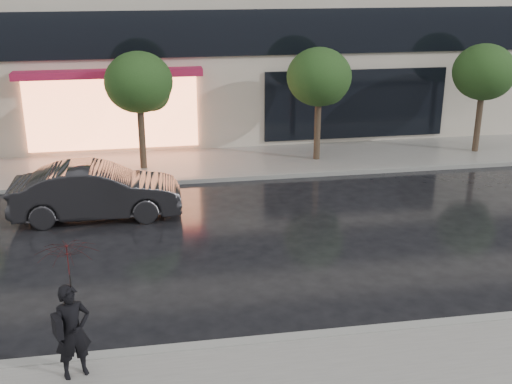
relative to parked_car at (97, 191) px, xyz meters
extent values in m
plane|color=black|center=(4.27, -6.00, -0.75)|extent=(120.00, 120.00, 0.00)
cube|color=slate|center=(4.27, 4.25, -0.69)|extent=(60.00, 3.50, 0.12)
cube|color=gray|center=(4.27, -7.00, -0.68)|extent=(60.00, 0.25, 0.14)
cube|color=gray|center=(4.27, 2.50, -0.68)|extent=(60.00, 0.25, 0.14)
cube|color=black|center=(4.27, 5.94, 3.55)|extent=(28.00, 0.12, 1.60)
cube|color=#FF8C59|center=(0.27, 5.92, 0.85)|extent=(6.00, 0.10, 2.60)
cube|color=#A1183E|center=(0.27, 5.59, 2.30)|extent=(6.40, 0.70, 0.25)
cube|color=black|center=(9.27, 5.94, 0.85)|extent=(7.00, 0.10, 2.60)
cylinder|color=#33261C|center=(1.27, 4.00, 0.35)|extent=(0.22, 0.22, 2.20)
ellipsoid|color=#1C3213|center=(1.27, 4.00, 2.25)|extent=(2.20, 2.20, 1.98)
sphere|color=#1C3213|center=(1.67, 4.20, 1.85)|extent=(1.20, 1.20, 1.20)
cylinder|color=#33261C|center=(7.27, 4.00, 0.35)|extent=(0.22, 0.22, 2.20)
ellipsoid|color=#1C3213|center=(7.27, 4.00, 2.25)|extent=(2.20, 2.20, 1.98)
sphere|color=#1C3213|center=(7.67, 4.20, 1.85)|extent=(1.20, 1.20, 1.20)
cylinder|color=#33261C|center=(13.27, 4.00, 0.35)|extent=(0.22, 0.22, 2.20)
ellipsoid|color=#1C3213|center=(13.27, 4.00, 2.25)|extent=(2.20, 2.20, 1.98)
sphere|color=#1C3213|center=(13.67, 4.20, 1.85)|extent=(1.20, 1.20, 1.20)
imported|color=black|center=(0.00, 0.00, 0.00)|extent=(4.55, 1.61, 1.50)
imported|color=black|center=(0.07, -7.50, 0.20)|extent=(0.71, 0.59, 1.65)
imported|color=#34090A|center=(0.12, -7.48, 1.31)|extent=(1.29, 1.30, 0.90)
cylinder|color=black|center=(0.12, -7.48, 0.80)|extent=(0.02, 0.02, 0.83)
cube|color=black|center=(-0.13, -7.64, 0.39)|extent=(0.22, 0.33, 0.35)
camera|label=1|loc=(1.48, -16.96, 5.86)|focal=45.00mm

